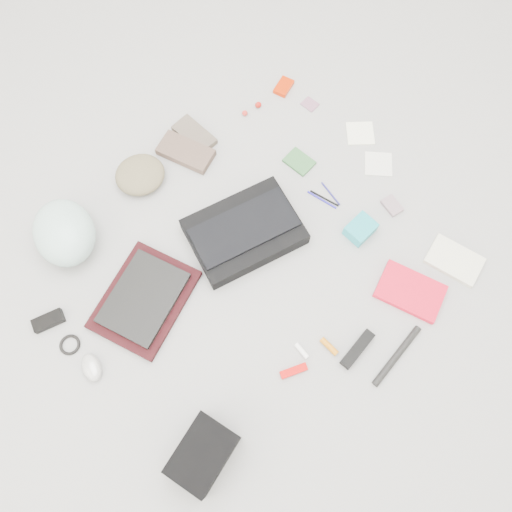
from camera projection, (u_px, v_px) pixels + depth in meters
ground_plane at (256, 261)px, 1.94m from camera, size 4.00×4.00×0.00m
messenger_bag at (244, 232)px, 1.95m from camera, size 0.47×0.38×0.07m
bag_flap at (244, 227)px, 1.91m from camera, size 0.43×0.26×0.01m
laptop_sleeve at (145, 299)px, 1.87m from camera, size 0.46×0.42×0.03m
laptop at (143, 298)px, 1.85m from camera, size 0.38×0.34×0.02m
bike_helmet at (64, 233)px, 1.89m from camera, size 0.29×0.33×0.17m
beanie at (140, 175)px, 2.04m from camera, size 0.25×0.25×0.07m
mitten_left at (186, 152)px, 2.10m from camera, size 0.20×0.26×0.03m
mitten_right at (194, 135)px, 2.13m from camera, size 0.11×0.20×0.03m
power_brick at (48, 321)px, 1.84m from camera, size 0.12×0.08×0.03m
cable_coil at (70, 345)px, 1.82m from camera, size 0.08×0.08×0.01m
mouse at (92, 367)px, 1.78m from camera, size 0.09×0.12×0.04m
camera_bag at (203, 454)px, 1.63m from camera, size 0.26×0.21×0.14m
multitool at (294, 371)px, 1.78m from camera, size 0.10×0.06×0.02m
toiletry_tube_white at (302, 351)px, 1.81m from camera, size 0.02×0.06×0.02m
toiletry_tube_orange at (329, 346)px, 1.81m from camera, size 0.03×0.08×0.02m
u_lock at (357, 349)px, 1.80m from camera, size 0.16×0.07×0.03m
bike_pump at (397, 356)px, 1.80m from camera, size 0.27×0.07×0.03m
book_red at (410, 291)px, 1.89m from camera, size 0.24×0.28×0.03m
book_white at (454, 260)px, 1.93m from camera, size 0.19×0.23×0.02m
notepad at (299, 162)px, 2.10m from camera, size 0.10×0.13×0.01m
pen_blue at (322, 200)px, 2.03m from camera, size 0.05×0.13×0.01m
pen_black at (324, 198)px, 2.04m from camera, size 0.05×0.13×0.01m
pen_navy at (331, 194)px, 2.05m from camera, size 0.02×0.12×0.01m
accordion_wallet at (360, 229)px, 1.96m from camera, size 0.12×0.10×0.06m
card_deck at (392, 206)px, 2.02m from camera, size 0.07×0.09×0.02m
napkin_top at (360, 133)px, 2.15m from camera, size 0.16×0.16×0.01m
napkin_bottom at (378, 164)px, 2.10m from camera, size 0.16×0.16×0.01m
lollipop_a at (245, 113)px, 2.18m from camera, size 0.03×0.03×0.02m
lollipop_b at (258, 105)px, 2.19m from camera, size 0.03×0.03×0.03m
lollipop_c at (259, 105)px, 2.19m from camera, size 0.03×0.03×0.03m
altoids_tin at (284, 87)px, 2.23m from camera, size 0.11×0.09×0.02m
stamp_sheet at (310, 104)px, 2.21m from camera, size 0.07×0.08×0.00m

